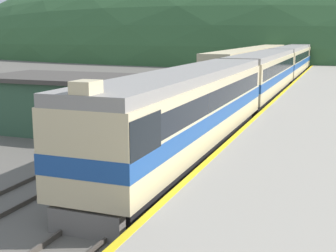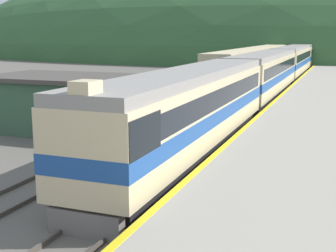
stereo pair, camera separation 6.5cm
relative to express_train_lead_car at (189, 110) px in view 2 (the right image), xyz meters
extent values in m
cube|color=#4C443D|center=(-0.72, 48.35, -2.14)|extent=(0.08, 180.00, 0.16)
cube|color=#4C443D|center=(0.72, 48.35, -2.14)|extent=(0.08, 180.00, 0.16)
cube|color=#4C443D|center=(-4.63, 48.35, -2.14)|extent=(0.08, 180.00, 0.16)
cube|color=#4C443D|center=(-3.20, 48.35, -2.14)|extent=(0.08, 180.00, 0.16)
cube|color=#9E9689|center=(5.34, 28.35, -1.76)|extent=(7.02, 140.00, 0.93)
cube|color=yellow|center=(1.95, 28.35, -1.29)|extent=(0.24, 140.00, 0.01)
ellipsoid|color=#335B33|center=(0.00, 102.01, -2.22)|extent=(212.57, 95.65, 51.04)
cube|color=#385B42|center=(-8.72, 3.39, -0.71)|extent=(8.85, 5.36, 3.02)
cube|color=#47423D|center=(-8.72, 3.39, 0.92)|extent=(9.35, 5.86, 0.24)
cube|color=black|center=(0.00, 0.23, -1.80)|extent=(2.43, 18.19, 0.85)
cube|color=beige|center=(0.00, 0.23, 0.03)|extent=(2.96, 19.35, 2.81)
cube|color=#1E4C99|center=(0.00, 0.23, -0.19)|extent=(2.99, 19.37, 0.62)
cube|color=black|center=(0.00, 0.23, 0.65)|extent=(2.98, 18.19, 0.84)
cube|color=gray|center=(0.00, 0.23, 1.64)|extent=(2.78, 19.35, 0.40)
cube|color=black|center=(0.00, -8.31, 0.65)|extent=(3.00, 2.20, 1.12)
cube|color=beige|center=(0.00, -8.99, 2.02)|extent=(0.64, 0.80, 0.36)
cube|color=slate|center=(0.00, -9.24, -1.84)|extent=(2.31, 0.40, 0.77)
cube|color=black|center=(0.00, 20.87, -1.80)|extent=(2.43, 18.93, 0.85)
cube|color=beige|center=(0.00, 20.87, 0.03)|extent=(2.96, 20.13, 2.81)
cube|color=#1E4C99|center=(0.00, 20.87, -0.19)|extent=(2.99, 20.15, 0.62)
cube|color=black|center=(0.00, 20.87, 0.65)|extent=(2.98, 18.93, 0.84)
cube|color=gray|center=(0.00, 20.87, 1.64)|extent=(2.78, 20.13, 0.40)
cube|color=black|center=(0.00, 41.91, -1.80)|extent=(2.43, 18.93, 0.85)
cube|color=beige|center=(0.00, 41.91, 0.03)|extent=(2.96, 20.13, 2.81)
cube|color=#1E4C99|center=(0.00, 41.91, -0.19)|extent=(2.99, 20.15, 0.62)
cube|color=black|center=(0.00, 41.91, 0.65)|extent=(2.98, 18.93, 0.84)
cube|color=gray|center=(0.00, 41.91, 1.64)|extent=(2.78, 20.13, 0.40)
cube|color=black|center=(0.00, 62.94, -1.80)|extent=(2.43, 18.93, 0.85)
cube|color=beige|center=(0.00, 62.94, 0.03)|extent=(2.96, 20.13, 2.81)
cube|color=#1E4C99|center=(0.00, 62.94, -0.19)|extent=(2.99, 20.15, 0.62)
cube|color=black|center=(0.00, 62.94, 0.65)|extent=(2.98, 18.93, 0.84)
cube|color=gray|center=(0.00, 62.94, 1.64)|extent=(2.78, 20.13, 0.40)
cube|color=black|center=(0.00, 83.98, -1.80)|extent=(2.43, 18.93, 0.85)
cube|color=beige|center=(0.00, 83.98, 0.03)|extent=(2.96, 20.13, 2.81)
cube|color=#1E4C99|center=(0.00, 83.98, -0.19)|extent=(2.99, 20.15, 0.62)
cube|color=black|center=(0.00, 83.98, 0.65)|extent=(2.98, 18.93, 0.84)
cube|color=gray|center=(0.00, 83.98, 1.64)|extent=(2.78, 20.13, 0.40)
cube|color=black|center=(-3.92, 37.71, -1.82)|extent=(2.46, 36.91, 0.80)
cube|color=beige|center=(-3.92, 37.71, 0.16)|extent=(2.90, 38.45, 3.17)
camera|label=1|loc=(6.58, -20.09, 3.46)|focal=50.00mm
camera|label=2|loc=(6.65, -20.07, 3.46)|focal=50.00mm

